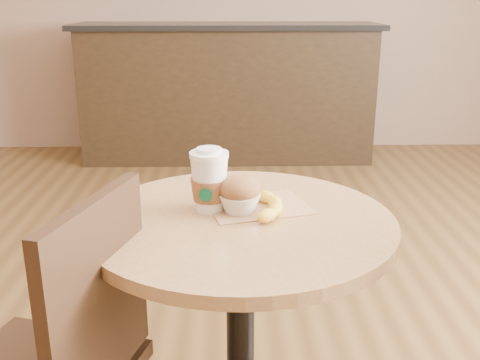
{
  "coord_description": "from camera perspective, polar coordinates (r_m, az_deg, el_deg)",
  "views": [
    {
      "loc": [
        -0.0,
        -1.21,
        1.25
      ],
      "look_at": [
        0.03,
        0.06,
        0.83
      ],
      "focal_mm": 42.0,
      "sensor_mm": 36.0,
      "label": 1
    }
  ],
  "objects": [
    {
      "name": "service_counter",
      "position": [
        4.45,
        -1.26,
        8.96
      ],
      "size": [
        2.3,
        0.65,
        1.04
      ],
      "color": "black",
      "rests_on": "ground"
    },
    {
      "name": "banana",
      "position": [
        1.36,
        1.49,
        -2.39
      ],
      "size": [
        0.23,
        0.26,
        0.03
      ],
      "primitive_type": null,
      "rotation": [
        0.0,
        0.0,
        0.36
      ],
      "color": "yellow",
      "rests_on": "kraft_bag"
    },
    {
      "name": "muffin",
      "position": [
        1.33,
        -0.05,
        -1.48
      ],
      "size": [
        0.1,
        0.1,
        0.09
      ],
      "color": "silver",
      "rests_on": "kraft_bag"
    },
    {
      "name": "coffee_cup",
      "position": [
        1.34,
        -3.12,
        -0.28
      ],
      "size": [
        0.09,
        0.1,
        0.16
      ],
      "rotation": [
        0.0,
        0.0,
        -0.18
      ],
      "color": "white",
      "rests_on": "cafe_table"
    },
    {
      "name": "cafe_table",
      "position": [
        1.41,
        0.04,
        -11.62
      ],
      "size": [
        0.73,
        0.73,
        0.75
      ],
      "color": "black",
      "rests_on": "ground"
    },
    {
      "name": "kraft_bag",
      "position": [
        1.39,
        1.82,
        -2.68
      ],
      "size": [
        0.28,
        0.24,
        0.0
      ],
      "primitive_type": "cube",
      "rotation": [
        0.0,
        0.0,
        0.27
      ],
      "color": "#AA7C52",
      "rests_on": "cafe_table"
    }
  ]
}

